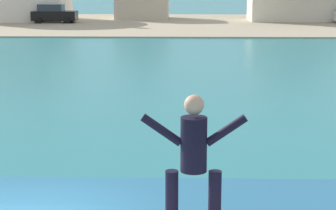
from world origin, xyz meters
TOP-DOWN VIEW (x-y plane):
  - surfer at (2.38, -0.56)m, footprint 1.28×0.32m
  - shoreline_bank at (0.00, 50.62)m, footprint 120.00×27.16m
  - car_near_shore at (-10.20, 50.65)m, footprint 4.20×2.26m

SIDE VIEW (x-z plane):
  - shoreline_bank at x=0.00m, z-range 0.00..0.11m
  - car_near_shore at x=-10.20m, z-range 0.02..1.88m
  - surfer at x=2.38m, z-range 1.44..3.16m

